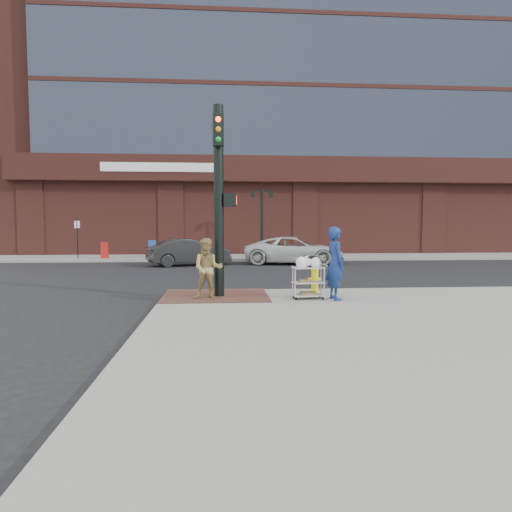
{
  "coord_description": "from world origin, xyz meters",
  "views": [
    {
      "loc": [
        -0.44,
        -11.28,
        2.07
      ],
      "look_at": [
        0.45,
        0.35,
        1.25
      ],
      "focal_mm": 32.0,
      "sensor_mm": 36.0,
      "label": 1
    }
  ],
  "objects": [
    {
      "name": "brick_curb_ramp",
      "position": [
        -0.6,
        0.9,
        0.16
      ],
      "size": [
        2.8,
        2.4,
        0.01
      ],
      "primitive_type": "cube",
      "color": "#572E28",
      "rests_on": "sidewalk_near"
    },
    {
      "name": "pedestrian_tan",
      "position": [
        -0.79,
        0.34,
        0.93
      ],
      "size": [
        0.78,
        0.62,
        1.56
      ],
      "primitive_type": "imported",
      "rotation": [
        0.0,
        0.0,
        -0.03
      ],
      "color": "#9B8049",
      "rests_on": "sidewalk_near"
    },
    {
      "name": "newsbox_red",
      "position": [
        -6.97,
        14.81,
        0.6
      ],
      "size": [
        0.39,
        0.36,
        0.9
      ],
      "primitive_type": "cube",
      "rotation": [
        0.0,
        0.0,
        0.04
      ],
      "color": "#A51812",
      "rests_on": "sidewalk_far"
    },
    {
      "name": "fire_hydrant",
      "position": [
        2.09,
        0.88,
        0.56
      ],
      "size": [
        0.37,
        0.26,
        0.79
      ],
      "color": "#FBF615",
      "rests_on": "sidewalk_near"
    },
    {
      "name": "ground",
      "position": [
        0.0,
        0.0,
        0.0
      ],
      "size": [
        220.0,
        220.0,
        0.0
      ],
      "primitive_type": "plane",
      "color": "black",
      "rests_on": "ground"
    },
    {
      "name": "woman_blue",
      "position": [
        2.44,
        0.04,
        1.08
      ],
      "size": [
        0.55,
        0.74,
        1.85
      ],
      "primitive_type": "imported",
      "rotation": [
        0.0,
        0.0,
        1.73
      ],
      "color": "navy",
      "rests_on": "sidewalk_near"
    },
    {
      "name": "minivan_white",
      "position": [
        3.32,
        12.08,
        0.71
      ],
      "size": [
        5.44,
        3.24,
        1.42
      ],
      "primitive_type": "imported",
      "rotation": [
        0.0,
        0.0,
        1.39
      ],
      "color": "silver",
      "rests_on": "ground"
    },
    {
      "name": "sedan_dark",
      "position": [
        -2.05,
        11.66,
        0.67
      ],
      "size": [
        4.31,
        2.68,
        1.34
      ],
      "primitive_type": "imported",
      "rotation": [
        0.0,
        0.0,
        1.91
      ],
      "color": "black",
      "rests_on": "ground"
    },
    {
      "name": "sidewalk_far",
      "position": [
        12.5,
        32.0,
        0.07
      ],
      "size": [
        65.0,
        36.0,
        0.15
      ],
      "primitive_type": "cube",
      "color": "gray",
      "rests_on": "ground"
    },
    {
      "name": "parking_sign",
      "position": [
        -8.5,
        15.0,
        1.25
      ],
      "size": [
        0.05,
        0.05,
        2.2
      ],
      "primitive_type": "cylinder",
      "color": "black",
      "rests_on": "sidewalk_far"
    },
    {
      "name": "traffic_signal_pole",
      "position": [
        -0.48,
        0.77,
        2.83
      ],
      "size": [
        0.61,
        0.51,
        5.0
      ],
      "color": "black",
      "rests_on": "sidewalk_near"
    },
    {
      "name": "newsbox_blue",
      "position": [
        -4.36,
        15.03,
        0.65
      ],
      "size": [
        0.45,
        0.41,
        1.0
      ],
      "primitive_type": "cube",
      "rotation": [
        0.0,
        0.0,
        0.09
      ],
      "color": "#1846A0",
      "rests_on": "sidewalk_far"
    },
    {
      "name": "lamp_post",
      "position": [
        2.0,
        16.0,
        2.62
      ],
      "size": [
        1.32,
        0.22,
        4.0
      ],
      "color": "black",
      "rests_on": "sidewalk_far"
    },
    {
      "name": "utility_cart",
      "position": [
        1.78,
        0.19,
        0.65
      ],
      "size": [
        0.85,
        0.54,
        1.11
      ],
      "color": "#B1B0B6",
      "rests_on": "sidewalk_near"
    },
    {
      "name": "bank_building",
      "position": [
        5.0,
        31.0,
        14.15
      ],
      "size": [
        42.0,
        26.0,
        28.0
      ],
      "primitive_type": "cube",
      "color": "#5C2A24",
      "rests_on": "sidewalk_far"
    }
  ]
}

